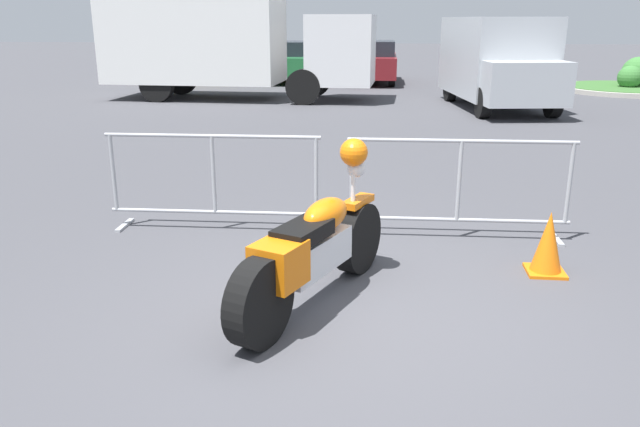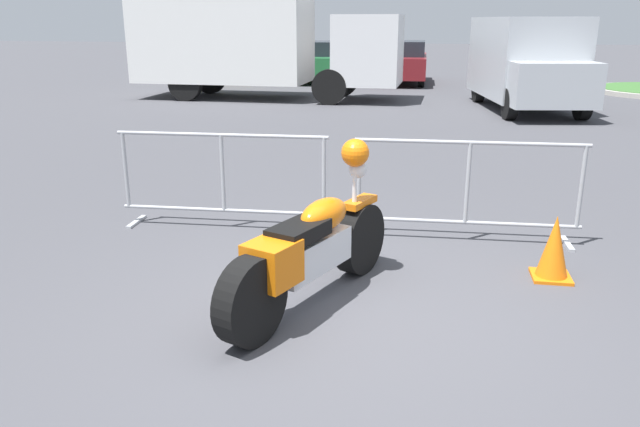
{
  "view_description": "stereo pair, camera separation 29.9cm",
  "coord_description": "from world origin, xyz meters",
  "px_view_note": "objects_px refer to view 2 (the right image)",
  "views": [
    {
      "loc": [
        0.2,
        -4.39,
        2.24
      ],
      "look_at": [
        -0.35,
        0.69,
        0.65
      ],
      "focal_mm": 35.0,
      "sensor_mm": 36.0,
      "label": 1
    },
    {
      "loc": [
        0.49,
        -4.35,
        2.24
      ],
      "look_at": [
        -0.35,
        0.69,
        0.65
      ],
      "focal_mm": 35.0,
      "sensor_mm": 36.0,
      "label": 2
    }
  ],
  "objects_px": {
    "crowd_barrier_far": "(467,190)",
    "box_truck": "(253,42)",
    "crowd_barrier_near": "(223,179)",
    "motorcycle": "(312,248)",
    "parked_car_green": "(325,61)",
    "delivery_van": "(526,60)",
    "parked_car_maroon": "(401,62)",
    "pedestrian": "(504,68)",
    "traffic_cone": "(554,248)",
    "parked_car_yellow": "(252,60)",
    "parked_car_white": "(184,59)"
  },
  "relations": [
    {
      "from": "crowd_barrier_far",
      "to": "box_truck",
      "type": "height_order",
      "value": "box_truck"
    },
    {
      "from": "delivery_van",
      "to": "parked_car_green",
      "type": "height_order",
      "value": "delivery_van"
    },
    {
      "from": "pedestrian",
      "to": "parked_car_maroon",
      "type": "bearing_deg",
      "value": -114.35
    },
    {
      "from": "motorcycle",
      "to": "parked_car_white",
      "type": "bearing_deg",
      "value": 47.03
    },
    {
      "from": "motorcycle",
      "to": "delivery_van",
      "type": "relative_size",
      "value": 0.41
    },
    {
      "from": "delivery_van",
      "to": "traffic_cone",
      "type": "bearing_deg",
      "value": -14.78
    },
    {
      "from": "motorcycle",
      "to": "delivery_van",
      "type": "distance_m",
      "value": 12.91
    },
    {
      "from": "box_truck",
      "to": "crowd_barrier_near",
      "type": "bearing_deg",
      "value": -74.02
    },
    {
      "from": "parked_car_white",
      "to": "parked_car_green",
      "type": "relative_size",
      "value": 1.01
    },
    {
      "from": "crowd_barrier_near",
      "to": "traffic_cone",
      "type": "relative_size",
      "value": 3.98
    },
    {
      "from": "crowd_barrier_near",
      "to": "crowd_barrier_far",
      "type": "relative_size",
      "value": 1.0
    },
    {
      "from": "parked_car_maroon",
      "to": "pedestrian",
      "type": "xyz_separation_m",
      "value": [
        3.12,
        -4.91,
        0.16
      ]
    },
    {
      "from": "delivery_van",
      "to": "parked_car_maroon",
      "type": "relative_size",
      "value": 1.17
    },
    {
      "from": "crowd_barrier_near",
      "to": "traffic_cone",
      "type": "height_order",
      "value": "crowd_barrier_near"
    },
    {
      "from": "motorcycle",
      "to": "parked_car_green",
      "type": "bearing_deg",
      "value": 31.83
    },
    {
      "from": "parked_car_green",
      "to": "traffic_cone",
      "type": "distance_m",
      "value": 19.04
    },
    {
      "from": "parked_car_yellow",
      "to": "delivery_van",
      "type": "bearing_deg",
      "value": -127.56
    },
    {
      "from": "motorcycle",
      "to": "box_truck",
      "type": "bearing_deg",
      "value": 40.24
    },
    {
      "from": "parked_car_yellow",
      "to": "parked_car_green",
      "type": "height_order",
      "value": "parked_car_yellow"
    },
    {
      "from": "parked_car_white",
      "to": "parked_car_maroon",
      "type": "xyz_separation_m",
      "value": [
        8.63,
        -0.57,
        0.01
      ]
    },
    {
      "from": "crowd_barrier_far",
      "to": "traffic_cone",
      "type": "distance_m",
      "value": 1.19
    },
    {
      "from": "delivery_van",
      "to": "parked_car_green",
      "type": "relative_size",
      "value": 1.2
    },
    {
      "from": "crowd_barrier_near",
      "to": "parked_car_white",
      "type": "xyz_separation_m",
      "value": [
        -7.42,
        17.83,
        0.2
      ]
    },
    {
      "from": "parked_car_white",
      "to": "parked_car_maroon",
      "type": "relative_size",
      "value": 0.99
    },
    {
      "from": "crowd_barrier_near",
      "to": "parked_car_maroon",
      "type": "relative_size",
      "value": 0.53
    },
    {
      "from": "pedestrian",
      "to": "crowd_barrier_near",
      "type": "bearing_deg",
      "value": 13.93
    },
    {
      "from": "parked_car_white",
      "to": "pedestrian",
      "type": "relative_size",
      "value": 2.6
    },
    {
      "from": "crowd_barrier_near",
      "to": "crowd_barrier_far",
      "type": "xyz_separation_m",
      "value": [
        2.64,
        0.0,
        0.0
      ]
    },
    {
      "from": "parked_car_yellow",
      "to": "traffic_cone",
      "type": "xyz_separation_m",
      "value": [
        7.9,
        -18.57,
        -0.47
      ]
    },
    {
      "from": "delivery_van",
      "to": "parked_car_maroon",
      "type": "distance_m",
      "value": 7.46
    },
    {
      "from": "traffic_cone",
      "to": "crowd_barrier_near",
      "type": "bearing_deg",
      "value": 164.9
    },
    {
      "from": "pedestrian",
      "to": "traffic_cone",
      "type": "relative_size",
      "value": 2.86
    },
    {
      "from": "crowd_barrier_near",
      "to": "motorcycle",
      "type": "bearing_deg",
      "value": -53.36
    },
    {
      "from": "pedestrian",
      "to": "parked_car_yellow",
      "type": "bearing_deg",
      "value": -87.66
    },
    {
      "from": "delivery_van",
      "to": "parked_car_maroon",
      "type": "bearing_deg",
      "value": -160.64
    },
    {
      "from": "crowd_barrier_near",
      "to": "parked_car_green",
      "type": "height_order",
      "value": "parked_car_green"
    },
    {
      "from": "parked_car_green",
      "to": "parked_car_yellow",
      "type": "bearing_deg",
      "value": 85.46
    },
    {
      "from": "parked_car_maroon",
      "to": "parked_car_white",
      "type": "bearing_deg",
      "value": 85.86
    },
    {
      "from": "motorcycle",
      "to": "pedestrian",
      "type": "bearing_deg",
      "value": 10.98
    },
    {
      "from": "motorcycle",
      "to": "parked_car_maroon",
      "type": "distance_m",
      "value": 19.04
    },
    {
      "from": "parked_car_white",
      "to": "traffic_cone",
      "type": "height_order",
      "value": "parked_car_white"
    },
    {
      "from": "delivery_van",
      "to": "parked_car_yellow",
      "type": "height_order",
      "value": "delivery_van"
    },
    {
      "from": "crowd_barrier_far",
      "to": "parked_car_green",
      "type": "distance_m",
      "value": 17.98
    },
    {
      "from": "motorcycle",
      "to": "parked_car_green",
      "type": "distance_m",
      "value": 19.46
    },
    {
      "from": "traffic_cone",
      "to": "pedestrian",
      "type": "bearing_deg",
      "value": 85.84
    },
    {
      "from": "delivery_van",
      "to": "parked_car_white",
      "type": "xyz_separation_m",
      "value": [
        -12.09,
        7.15,
        -0.49
      ]
    },
    {
      "from": "crowd_barrier_far",
      "to": "delivery_van",
      "type": "xyz_separation_m",
      "value": [
        2.03,
        10.68,
        0.69
      ]
    },
    {
      "from": "box_truck",
      "to": "motorcycle",
      "type": "bearing_deg",
      "value": -70.55
    },
    {
      "from": "motorcycle",
      "to": "pedestrian",
      "type": "distance_m",
      "value": 14.45
    },
    {
      "from": "parked_car_white",
      "to": "delivery_van",
      "type": "bearing_deg",
      "value": -121.01
    }
  ]
}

